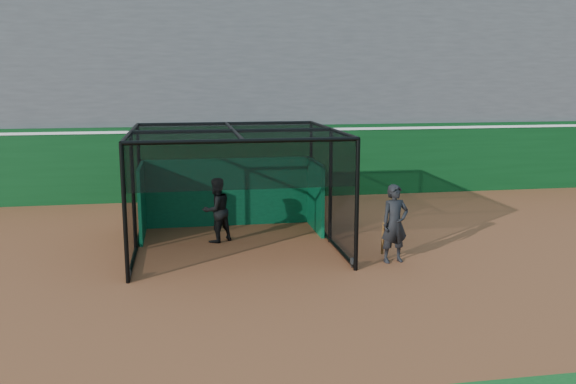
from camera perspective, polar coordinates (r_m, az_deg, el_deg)
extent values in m
plane|color=brown|center=(12.98, -1.41, -7.81)|extent=(120.00, 120.00, 0.00)
cube|color=#0A3714|center=(20.95, -4.88, 2.80)|extent=(50.00, 0.45, 2.50)
cube|color=white|center=(20.83, -4.93, 5.80)|extent=(50.00, 0.50, 0.08)
cube|color=#4C4C4F|center=(24.61, -5.80, 10.10)|extent=(50.00, 7.85, 7.75)
cube|color=#08502D|center=(17.12, -5.64, -0.01)|extent=(4.68, 0.10, 1.90)
cylinder|color=black|center=(13.10, -14.68, -7.48)|extent=(0.08, 0.22, 0.22)
cylinder|color=black|center=(13.55, 6.11, -6.58)|extent=(0.08, 0.22, 0.22)
cylinder|color=black|center=(17.21, -13.56, -3.07)|extent=(0.08, 0.22, 0.22)
cylinder|color=black|center=(17.55, 2.27, -2.50)|extent=(0.08, 0.22, 0.22)
imported|color=black|center=(15.46, -6.71, -1.69)|extent=(1.01, 0.95, 1.64)
imported|color=black|center=(13.87, 9.95, -2.94)|extent=(0.71, 0.53, 1.78)
cylinder|color=#593819|center=(13.92, 8.87, -4.29)|extent=(0.14, 0.32, 0.82)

